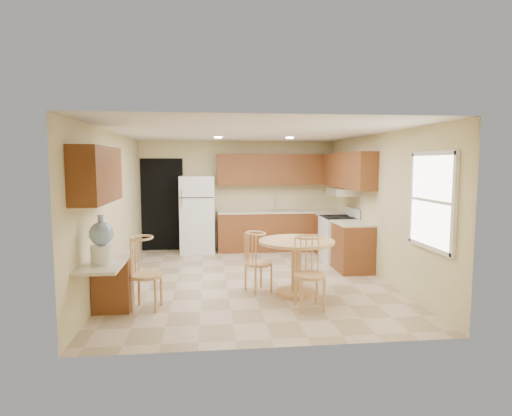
{
  "coord_description": "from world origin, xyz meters",
  "views": [
    {
      "loc": [
        -0.7,
        -7.15,
        1.99
      ],
      "look_at": [
        0.13,
        0.3,
        1.2
      ],
      "focal_mm": 30.0,
      "sensor_mm": 36.0,
      "label": 1
    }
  ],
  "objects": [
    {
      "name": "counter_right_b",
      "position": [
        1.95,
        0.4,
        0.89
      ],
      "size": [
        0.63,
        0.8,
        0.04
      ],
      "primitive_type": "cube",
      "color": "beige",
      "rests_on": "base_cab_right_b"
    },
    {
      "name": "window",
      "position": [
        2.23,
        -1.85,
        1.5
      ],
      "size": [
        0.06,
        1.12,
        1.3
      ],
      "color": "white",
      "rests_on": "wall_right"
    },
    {
      "name": "wall_left",
      "position": [
        -2.25,
        0.0,
        1.25
      ],
      "size": [
        0.02,
        5.5,
        2.5
      ],
      "primitive_type": "cube",
      "color": "beige",
      "rests_on": "floor"
    },
    {
      "name": "chair_desk",
      "position": [
        -1.55,
        -1.42,
        0.6
      ],
      "size": [
        0.44,
        0.57,
        0.99
      ],
      "rotation": [
        0.0,
        0.0,
        -1.71
      ],
      "color": "tan",
      "rests_on": "floor"
    },
    {
      "name": "upper_cab_right",
      "position": [
        2.08,
        1.21,
        1.85
      ],
      "size": [
        0.33,
        2.42,
        0.7
      ],
      "primitive_type": "cube",
      "color": "brown",
      "rests_on": "wall_right"
    },
    {
      "name": "base_cab_right_b",
      "position": [
        1.95,
        0.4,
        0.43
      ],
      "size": [
        0.6,
        0.8,
        0.87
      ],
      "primitive_type": "cube",
      "color": "brown",
      "rests_on": "floor"
    },
    {
      "name": "can_light_b",
      "position": [
        0.9,
        1.2,
        2.48
      ],
      "size": [
        0.14,
        0.14,
        0.02
      ],
      "primitive_type": "cylinder",
      "color": "white",
      "rests_on": "ceiling"
    },
    {
      "name": "counter_right_a",
      "position": [
        1.95,
        1.85,
        0.89
      ],
      "size": [
        0.63,
        0.59,
        0.04
      ],
      "primitive_type": "cube",
      "color": "beige",
      "rests_on": "base_cab_right_a"
    },
    {
      "name": "water_crock",
      "position": [
        -2.0,
        -1.85,
        1.04
      ],
      "size": [
        0.29,
        0.29,
        0.6
      ],
      "color": "white",
      "rests_on": "desk_top"
    },
    {
      "name": "stove",
      "position": [
        1.92,
        1.18,
        0.47
      ],
      "size": [
        0.65,
        0.76,
        1.09
      ],
      "color": "white",
      "rests_on": "floor"
    },
    {
      "name": "desk_top",
      "position": [
        -2.0,
        -1.7,
        0.75
      ],
      "size": [
        0.5,
        1.2,
        0.04
      ],
      "primitive_type": "cube",
      "color": "beige",
      "rests_on": "desk_pedestal"
    },
    {
      "name": "wall_right",
      "position": [
        2.25,
        0.0,
        1.25
      ],
      "size": [
        0.02,
        5.5,
        2.5
      ],
      "primitive_type": "cube",
      "color": "beige",
      "rests_on": "floor"
    },
    {
      "name": "desk_pedestal",
      "position": [
        -2.0,
        -1.32,
        0.36
      ],
      "size": [
        0.48,
        0.42,
        0.72
      ],
      "primitive_type": "cube",
      "color": "brown",
      "rests_on": "floor"
    },
    {
      "name": "chair_table_b",
      "position": [
        0.66,
        -1.68,
        0.6
      ],
      "size": [
        0.44,
        0.44,
        0.99
      ],
      "rotation": [
        0.0,
        0.0,
        3.2
      ],
      "color": "tan",
      "rests_on": "floor"
    },
    {
      "name": "upper_cab_back",
      "position": [
        0.88,
        2.58,
        1.85
      ],
      "size": [
        2.75,
        0.33,
        0.7
      ],
      "primitive_type": "cube",
      "color": "brown",
      "rests_on": "wall_back"
    },
    {
      "name": "floor",
      "position": [
        0.0,
        0.0,
        0.0
      ],
      "size": [
        5.5,
        5.5,
        0.0
      ],
      "primitive_type": "plane",
      "color": "#C6AB8F",
      "rests_on": "ground"
    },
    {
      "name": "chair_table_a",
      "position": [
        0.06,
        -0.77,
        0.56
      ],
      "size": [
        0.41,
        0.52,
        0.92
      ],
      "rotation": [
        0.0,
        0.0,
        -1.11
      ],
      "color": "tan",
      "rests_on": "floor"
    },
    {
      "name": "ceiling",
      "position": [
        0.0,
        0.0,
        2.5
      ],
      "size": [
        4.5,
        5.5,
        0.02
      ],
      "primitive_type": "cube",
      "color": "white",
      "rests_on": "wall_back"
    },
    {
      "name": "can_light_a",
      "position": [
        -0.5,
        1.2,
        2.48
      ],
      "size": [
        0.14,
        0.14,
        0.02
      ],
      "primitive_type": "cylinder",
      "color": "white",
      "rests_on": "ceiling"
    },
    {
      "name": "wall_front",
      "position": [
        0.0,
        -2.75,
        1.25
      ],
      "size": [
        4.5,
        0.02,
        2.5
      ],
      "primitive_type": "cube",
      "color": "beige",
      "rests_on": "floor"
    },
    {
      "name": "range_hood",
      "position": [
        2.0,
        1.18,
        1.42
      ],
      "size": [
        0.5,
        0.76,
        0.14
      ],
      "primitive_type": "cube",
      "color": "silver",
      "rests_on": "upper_cab_right"
    },
    {
      "name": "upper_cab_left",
      "position": [
        -2.08,
        -1.6,
        1.85
      ],
      "size": [
        0.33,
        1.4,
        0.7
      ],
      "primitive_type": "cube",
      "color": "brown",
      "rests_on": "wall_left"
    },
    {
      "name": "refrigerator",
      "position": [
        -0.95,
        2.4,
        0.86
      ],
      "size": [
        0.75,
        0.73,
        1.71
      ],
      "color": "white",
      "rests_on": "floor"
    },
    {
      "name": "wall_back",
      "position": [
        0.0,
        2.75,
        1.25
      ],
      "size": [
        4.5,
        0.02,
        2.5
      ],
      "primitive_type": "cube",
      "color": "beige",
      "rests_on": "floor"
    },
    {
      "name": "counter_back",
      "position": [
        0.88,
        2.45,
        0.89
      ],
      "size": [
        2.75,
        0.63,
        0.04
      ],
      "primitive_type": "cube",
      "color": "beige",
      "rests_on": "base_cab_back"
    },
    {
      "name": "base_cab_back",
      "position": [
        0.88,
        2.45,
        0.43
      ],
      "size": [
        2.75,
        0.6,
        0.87
      ],
      "primitive_type": "cube",
      "color": "brown",
      "rests_on": "floor"
    },
    {
      "name": "sink",
      "position": [
        0.85,
        2.45,
        0.91
      ],
      "size": [
        0.78,
        0.44,
        0.01
      ],
      "primitive_type": "cube",
      "color": "silver",
      "rests_on": "counter_back"
    },
    {
      "name": "doorway",
      "position": [
        -1.75,
        2.73,
        1.05
      ],
      "size": [
        0.9,
        0.02,
        2.1
      ],
      "primitive_type": "cube",
      "color": "black",
      "rests_on": "floor"
    },
    {
      "name": "dining_table",
      "position": [
        0.61,
        -0.93,
        0.55
      ],
      "size": [
        1.14,
        1.14,
        0.84
      ],
      "rotation": [
        0.0,
        0.0,
        0.39
      ],
      "color": "tan",
      "rests_on": "floor"
    },
    {
      "name": "base_cab_right_a",
      "position": [
        1.95,
        1.85,
        0.43
      ],
      "size": [
        0.6,
        0.59,
        0.87
      ],
      "primitive_type": "cube",
      "color": "brown",
      "rests_on": "floor"
    }
  ]
}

